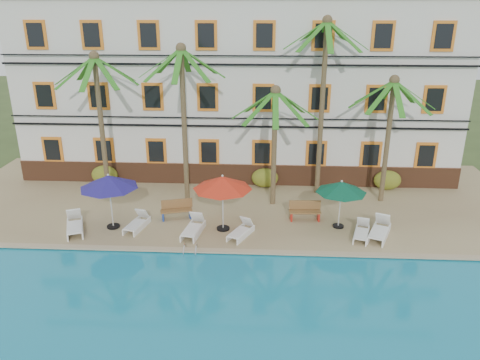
# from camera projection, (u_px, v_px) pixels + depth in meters

# --- Properties ---
(ground) EXTENTS (100.00, 100.00, 0.00)m
(ground) POSITION_uv_depth(u_px,v_px,m) (226.00, 246.00, 20.49)
(ground) COLOR #384C23
(ground) RESTS_ON ground
(pool_deck) EXTENTS (30.00, 12.00, 0.25)m
(pool_deck) POSITION_uv_depth(u_px,v_px,m) (233.00, 199.00, 25.12)
(pool_deck) COLOR tan
(pool_deck) RESTS_ON ground
(swimming_pool) EXTENTS (26.00, 12.00, 0.20)m
(swimming_pool) POSITION_uv_depth(u_px,v_px,m) (207.00, 358.00, 13.92)
(swimming_pool) COLOR teal
(swimming_pool) RESTS_ON ground
(pool_coping) EXTENTS (30.00, 0.35, 0.06)m
(pool_coping) POSITION_uv_depth(u_px,v_px,m) (224.00, 251.00, 19.55)
(pool_coping) COLOR tan
(pool_coping) RESTS_ON pool_deck
(hotel_building) EXTENTS (25.40, 6.44, 10.22)m
(hotel_building) POSITION_uv_depth(u_px,v_px,m) (239.00, 86.00, 27.92)
(hotel_building) COLOR silver
(hotel_building) RESTS_ON pool_deck
(palm_a) EXTENTS (4.18, 4.18, 7.61)m
(palm_a) POSITION_uv_depth(u_px,v_px,m) (99.00, 106.00, 23.44)
(palm_a) COLOR brown
(palm_a) RESTS_ON pool_deck
(palm_b) EXTENTS (4.18, 4.18, 8.02)m
(palm_b) POSITION_uv_depth(u_px,v_px,m) (183.00, 103.00, 22.96)
(palm_b) COLOR brown
(palm_b) RESTS_ON pool_deck
(palm_c) EXTENTS (4.18, 4.18, 6.12)m
(palm_c) POSITION_uv_depth(u_px,v_px,m) (275.00, 128.00, 22.88)
(palm_c) COLOR brown
(palm_c) RESTS_ON pool_deck
(palm_d) EXTENTS (4.18, 4.18, 9.24)m
(palm_d) POSITION_uv_depth(u_px,v_px,m) (323.00, 86.00, 23.70)
(palm_d) COLOR brown
(palm_d) RESTS_ON pool_deck
(palm_e) EXTENTS (4.18, 4.18, 6.55)m
(palm_e) POSITION_uv_depth(u_px,v_px,m) (390.00, 121.00, 23.15)
(palm_e) COLOR brown
(palm_e) RESTS_ON pool_deck
(shrub_left) EXTENTS (1.50, 0.90, 1.10)m
(shrub_left) POSITION_uv_depth(u_px,v_px,m) (105.00, 175.00, 26.75)
(shrub_left) COLOR #265A19
(shrub_left) RESTS_ON pool_deck
(shrub_mid) EXTENTS (1.50, 0.90, 1.10)m
(shrub_mid) POSITION_uv_depth(u_px,v_px,m) (265.00, 178.00, 26.29)
(shrub_mid) COLOR #265A19
(shrub_mid) RESTS_ON pool_deck
(shrub_right) EXTENTS (1.50, 0.90, 1.10)m
(shrub_right) POSITION_uv_depth(u_px,v_px,m) (387.00, 180.00, 25.95)
(shrub_right) COLOR #265A19
(shrub_right) RESTS_ON pool_deck
(umbrella_blue) EXTENTS (2.64, 2.64, 2.64)m
(umbrella_blue) POSITION_uv_depth(u_px,v_px,m) (109.00, 182.00, 20.91)
(umbrella_blue) COLOR black
(umbrella_blue) RESTS_ON pool_deck
(umbrella_red) EXTENTS (2.67, 2.67, 2.67)m
(umbrella_red) POSITION_uv_depth(u_px,v_px,m) (223.00, 183.00, 20.71)
(umbrella_red) COLOR black
(umbrella_red) RESTS_ON pool_deck
(umbrella_green) EXTENTS (2.31, 2.31, 2.32)m
(umbrella_green) POSITION_uv_depth(u_px,v_px,m) (341.00, 187.00, 21.06)
(umbrella_green) COLOR black
(umbrella_green) RESTS_ON pool_deck
(lounger_a) EXTENTS (1.34, 2.04, 0.91)m
(lounger_a) POSITION_uv_depth(u_px,v_px,m) (75.00, 225.00, 21.25)
(lounger_a) COLOR white
(lounger_a) RESTS_ON pool_deck
(lounger_b) EXTENTS (0.96, 1.77, 0.79)m
(lounger_b) POSITION_uv_depth(u_px,v_px,m) (137.00, 223.00, 21.53)
(lounger_b) COLOR white
(lounger_b) RESTS_ON pool_deck
(lounger_c) EXTENTS (0.95, 1.93, 0.87)m
(lounger_c) POSITION_uv_depth(u_px,v_px,m) (193.00, 228.00, 21.01)
(lounger_c) COLOR white
(lounger_c) RESTS_ON pool_deck
(lounger_d) EXTENTS (1.23, 1.72, 0.77)m
(lounger_d) POSITION_uv_depth(u_px,v_px,m) (241.00, 231.00, 20.81)
(lounger_d) COLOR white
(lounger_d) RESTS_ON pool_deck
(lounger_e) EXTENTS (1.02, 1.75, 0.78)m
(lounger_e) POSITION_uv_depth(u_px,v_px,m) (362.00, 232.00, 20.70)
(lounger_e) COLOR white
(lounger_e) RESTS_ON pool_deck
(lounger_f) EXTENTS (1.41, 2.08, 0.93)m
(lounger_f) POSITION_uv_depth(u_px,v_px,m) (380.00, 230.00, 20.74)
(lounger_f) COLOR white
(lounger_f) RESTS_ON pool_deck
(bench_left) EXTENTS (1.57, 0.86, 0.93)m
(bench_left) POSITION_uv_depth(u_px,v_px,m) (176.00, 209.00, 22.49)
(bench_left) COLOR olive
(bench_left) RESTS_ON pool_deck
(bench_right) EXTENTS (1.52, 0.54, 0.93)m
(bench_right) POSITION_uv_depth(u_px,v_px,m) (305.00, 210.00, 22.34)
(bench_right) COLOR olive
(bench_right) RESTS_ON pool_deck
(pool_ladder) EXTENTS (0.54, 0.74, 0.74)m
(pool_ladder) POSITION_uv_depth(u_px,v_px,m) (191.00, 252.00, 19.54)
(pool_ladder) COLOR silver
(pool_ladder) RESTS_ON ground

